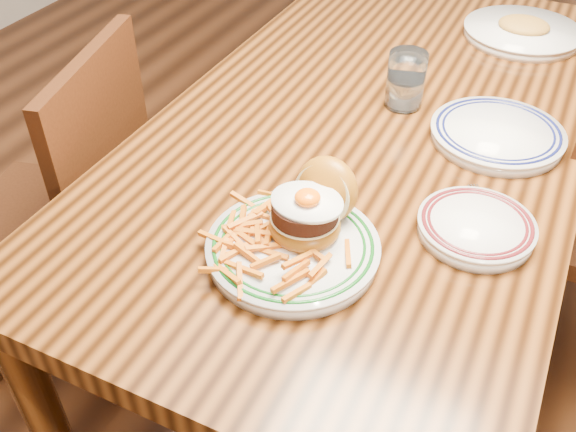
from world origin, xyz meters
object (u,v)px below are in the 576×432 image
at_px(main_plate, 299,233).
at_px(side_plate, 476,226).
at_px(table, 375,147).
at_px(chair_left, 72,213).

xyz_separation_m(main_plate, side_plate, (0.25, 0.16, -0.02)).
xyz_separation_m(table, chair_left, (-0.64, -0.31, -0.18)).
bearing_deg(main_plate, chair_left, 175.43).
height_order(chair_left, side_plate, chair_left).
bearing_deg(side_plate, table, 146.36).
relative_size(chair_left, main_plate, 3.08).
distance_m(table, main_plate, 0.48).
relative_size(main_plate, side_plate, 1.44).
distance_m(main_plate, side_plate, 0.30).
distance_m(table, side_plate, 0.42).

